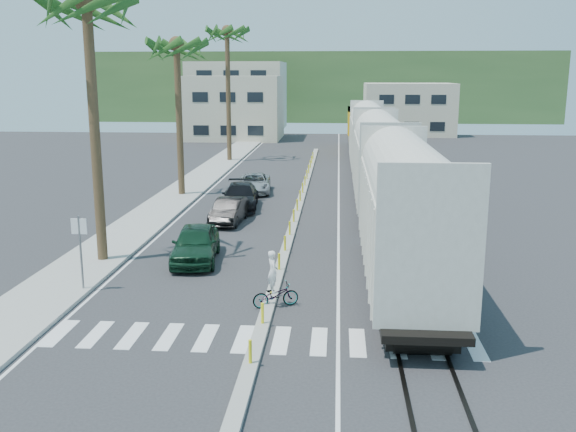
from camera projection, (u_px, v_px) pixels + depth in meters
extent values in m
plane|color=#28282B|center=(266.00, 316.00, 22.21)|extent=(140.00, 140.00, 0.00)
cube|color=gray|center=(189.00, 187.00, 47.17)|extent=(3.00, 90.00, 0.15)
cube|color=black|center=(362.00, 183.00, 49.13)|extent=(0.12, 100.00, 0.06)
cube|color=black|center=(381.00, 183.00, 49.02)|extent=(0.12, 100.00, 0.06)
cube|color=gray|center=(300.00, 202.00, 41.66)|extent=(0.45, 60.00, 0.15)
cylinder|color=yellow|center=(250.00, 352.00, 18.21)|extent=(0.10, 0.10, 0.70)
cylinder|color=yellow|center=(262.00, 313.00, 21.13)|extent=(0.10, 0.10, 0.70)
cylinder|color=yellow|center=(272.00, 284.00, 24.05)|extent=(0.10, 0.10, 0.70)
cylinder|color=yellow|center=(279.00, 261.00, 26.97)|extent=(0.10, 0.10, 0.70)
cylinder|color=yellow|center=(285.00, 243.00, 29.89)|extent=(0.10, 0.10, 0.70)
cylinder|color=yellow|center=(290.00, 228.00, 32.81)|extent=(0.10, 0.10, 0.70)
cylinder|color=yellow|center=(294.00, 216.00, 35.73)|extent=(0.10, 0.10, 0.70)
cylinder|color=yellow|center=(297.00, 205.00, 38.65)|extent=(0.10, 0.10, 0.70)
cylinder|color=yellow|center=(300.00, 196.00, 41.57)|extent=(0.10, 0.10, 0.70)
cylinder|color=yellow|center=(303.00, 188.00, 44.49)|extent=(0.10, 0.10, 0.70)
cylinder|color=yellow|center=(305.00, 181.00, 47.41)|extent=(0.10, 0.10, 0.70)
cylinder|color=yellow|center=(307.00, 175.00, 50.33)|extent=(0.10, 0.10, 0.70)
cylinder|color=yellow|center=(309.00, 169.00, 53.25)|extent=(0.10, 0.10, 0.70)
cylinder|color=yellow|center=(310.00, 164.00, 56.17)|extent=(0.10, 0.10, 0.70)
cylinder|color=yellow|center=(312.00, 160.00, 59.09)|extent=(0.10, 0.10, 0.70)
cylinder|color=yellow|center=(313.00, 156.00, 62.01)|extent=(0.10, 0.10, 0.70)
cube|color=silver|center=(259.00, 339.00, 20.26)|extent=(14.00, 2.20, 0.01)
cube|color=silver|center=(212.00, 188.00, 47.06)|extent=(0.12, 90.00, 0.01)
cube|color=silver|center=(339.00, 190.00, 46.35)|extent=(0.12, 90.00, 0.01)
cube|color=#BBBAAB|center=(406.00, 223.00, 24.31)|extent=(3.00, 12.88, 3.40)
cylinder|color=#BBBAAB|center=(407.00, 178.00, 23.95)|extent=(2.90, 12.58, 2.90)
cube|color=black|center=(403.00, 278.00, 24.79)|extent=(2.60, 12.88, 1.00)
cube|color=#BBBAAB|center=(381.00, 167.00, 38.91)|extent=(3.00, 12.88, 3.40)
cylinder|color=#BBBAAB|center=(381.00, 139.00, 38.55)|extent=(2.90, 12.58, 2.90)
cube|color=black|center=(379.00, 202.00, 39.39)|extent=(2.60, 12.88, 1.00)
cube|color=#BBBAAB|center=(369.00, 142.00, 53.51)|extent=(3.00, 12.88, 3.40)
cylinder|color=#BBBAAB|center=(370.00, 121.00, 53.15)|extent=(2.90, 12.58, 2.90)
cube|color=black|center=(369.00, 168.00, 53.99)|extent=(2.60, 12.88, 1.00)
cube|color=#4C4C4F|center=(362.00, 142.00, 69.45)|extent=(3.00, 17.00, 0.50)
cube|color=gold|center=(363.00, 128.00, 68.14)|extent=(2.70, 12.24, 2.60)
cube|color=gold|center=(361.00, 121.00, 74.67)|extent=(3.00, 3.74, 3.20)
cube|color=black|center=(362.00, 147.00, 69.58)|extent=(2.60, 13.60, 0.90)
cylinder|color=brown|center=(95.00, 139.00, 27.47)|extent=(0.44, 0.44, 11.00)
sphere|color=#214916|center=(86.00, 1.00, 26.24)|extent=(3.20, 3.20, 3.20)
cylinder|color=brown|center=(179.00, 123.00, 43.17)|extent=(0.44, 0.44, 10.00)
sphere|color=#214916|center=(176.00, 44.00, 42.06)|extent=(3.20, 3.20, 3.20)
cylinder|color=brown|center=(228.00, 98.00, 60.45)|extent=(0.44, 0.44, 12.00)
sphere|color=#214916|center=(227.00, 30.00, 59.12)|extent=(3.20, 3.20, 3.20)
cylinder|color=slate|center=(81.00, 254.00, 24.38)|extent=(0.08, 0.08, 3.00)
cube|color=silver|center=(79.00, 226.00, 24.15)|extent=(0.60, 0.04, 0.60)
cube|color=#BBB294|center=(234.00, 108.00, 82.53)|extent=(12.00, 10.00, 8.00)
cube|color=#BBB294|center=(238.00, 96.00, 98.04)|extent=(14.00, 12.00, 10.00)
cube|color=#BBB294|center=(408.00, 109.00, 88.68)|extent=(12.00, 10.00, 7.00)
cube|color=#385628|center=(326.00, 86.00, 118.25)|extent=(80.00, 20.00, 12.00)
imported|color=#11331F|center=(196.00, 244.00, 28.59)|extent=(2.90, 5.19, 1.63)
imported|color=black|center=(229.00, 211.00, 36.04)|extent=(2.11, 4.46, 1.40)
imported|color=black|center=(240.00, 196.00, 39.89)|extent=(3.03, 5.66, 1.54)
imported|color=#A5A7AA|center=(254.00, 183.00, 45.28)|extent=(3.09, 5.21, 1.34)
imported|color=#9EA0A5|center=(276.00, 295.00, 23.04)|extent=(1.74, 2.09, 0.89)
imported|color=silver|center=(273.00, 272.00, 22.85)|extent=(0.82, 0.75, 1.55)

